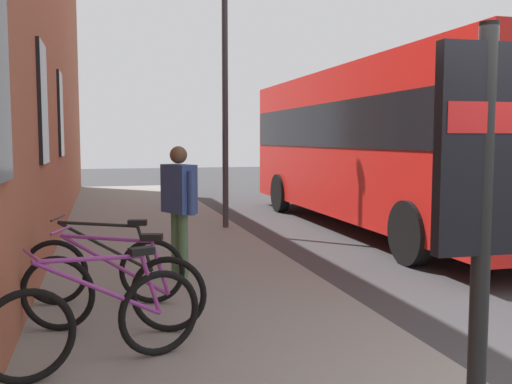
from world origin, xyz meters
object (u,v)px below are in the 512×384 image
Objects in this scene: bicycle_under_window at (104,269)px; transit_info_sign at (484,179)px; pedestrian_by_facade at (179,197)px; city_bus at (382,139)px; bicycle_far_end at (114,291)px; bicycle_leaning_wall at (99,320)px; street_lamp at (225,70)px.

transit_info_sign reaches higher than bicycle_under_window.
transit_info_sign is 5.05m from pedestrian_by_facade.
pedestrian_by_facade is at bearing 127.13° from city_bus.
city_bus is at bearing -44.93° from bicycle_far_end.
bicycle_far_end is at bearing -175.33° from bicycle_under_window.
pedestrian_by_facade is (1.11, -0.97, 0.66)m from bicycle_under_window.
bicycle_far_end is 0.16× the size of city_bus.
city_bus is (5.67, -5.66, 1.41)m from bicycle_far_end.
bicycle_leaning_wall is 0.71× the size of transit_info_sign.
bicycle_far_end is at bearing 156.66° from pedestrian_by_facade.
bicycle_far_end is 0.71× the size of transit_info_sign.
street_lamp reaches higher than city_bus.
street_lamp is (5.08, -2.43, 2.79)m from bicycle_under_window.
bicycle_far_end is 3.62m from transit_info_sign.
bicycle_leaning_wall is at bearing 44.75° from transit_info_sign.
transit_info_sign is 0.23× the size of city_bus.
bicycle_leaning_wall is at bearing 171.41° from bicycle_far_end.
pedestrian_by_facade reaches higher than bicycle_far_end.
transit_info_sign is 9.06m from street_lamp.
bicycle_under_window is at bearing -1.70° from bicycle_leaning_wall.
bicycle_leaning_wall is 7.86m from street_lamp.
street_lamp is at bearing -19.81° from bicycle_leaning_wall.
city_bus reaches higher than bicycle_under_window.
street_lamp is (0.37, 3.30, 1.39)m from city_bus.
city_bus is 1.95× the size of street_lamp.
street_lamp reaches higher than bicycle_far_end.
bicycle_under_window is 4.44m from transit_info_sign.
pedestrian_by_facade is (-3.61, 4.77, -0.75)m from city_bus.
bicycle_leaning_wall is 0.89m from bicycle_far_end.
city_bus reaches higher than pedestrian_by_facade.
bicycle_leaning_wall is at bearing 178.30° from bicycle_under_window.
bicycle_under_window is at bearing 129.44° from city_bus.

